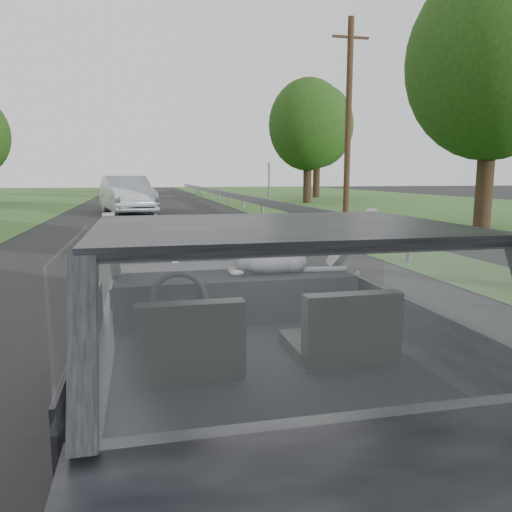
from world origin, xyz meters
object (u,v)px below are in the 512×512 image
subject_car (256,344)px  cat (272,260)px  utility_pole (348,117)px  other_car (127,195)px  highway_sign (269,184)px

subject_car → cat: size_ratio=6.26×
cat → utility_pole: bearing=67.4°
other_car → subject_car: bearing=-98.1°
other_car → highway_sign: highway_sign is taller
highway_sign → subject_car: bearing=-86.7°
subject_car → highway_sign: 24.57m
cat → highway_sign: highway_sign is taller
utility_pole → subject_car: bearing=-114.5°
utility_pole → other_car: bearing=170.4°
subject_car → utility_pole: 20.75m
subject_car → cat: 0.76m
cat → highway_sign: (5.95, 23.15, 0.09)m
highway_sign → cat: bearing=-86.5°
cat → utility_pole: size_ratio=0.08×
other_car → utility_pole: 10.38m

